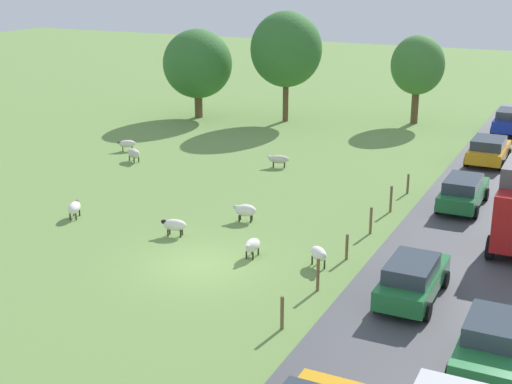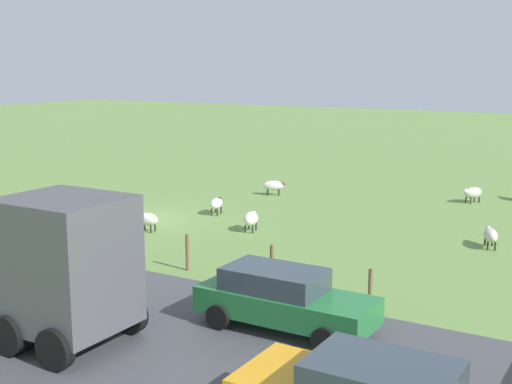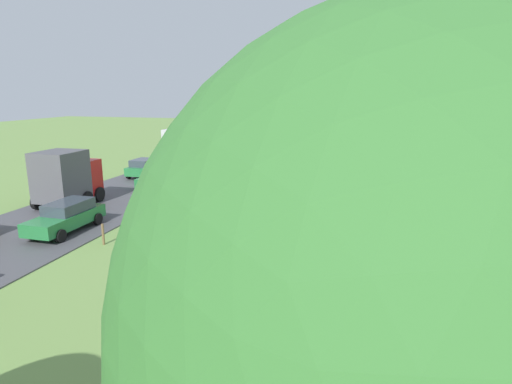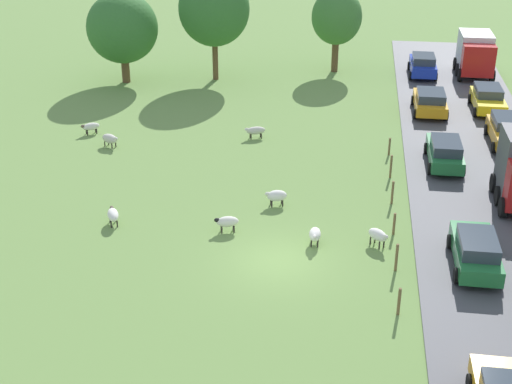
{
  "view_description": "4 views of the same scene",
  "coord_description": "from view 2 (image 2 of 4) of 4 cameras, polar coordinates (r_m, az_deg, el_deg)",
  "views": [
    {
      "loc": [
        13.27,
        -22.34,
        11.35
      ],
      "look_at": [
        -0.48,
        5.94,
        1.24
      ],
      "focal_mm": 50.31,
      "sensor_mm": 36.0,
      "label": 1
    },
    {
      "loc": [
        22.25,
        19.18,
        6.61
      ],
      "look_at": [
        -2.18,
        4.61,
        1.33
      ],
      "focal_mm": 47.64,
      "sensor_mm": 36.0,
      "label": 2
    },
    {
      "loc": [
        -7.34,
        29.67,
        7.24
      ],
      "look_at": [
        -0.45,
        4.37,
        1.08
      ],
      "focal_mm": 30.25,
      "sensor_mm": 36.0,
      "label": 3
    },
    {
      "loc": [
        2.86,
        -26.7,
        16.04
      ],
      "look_at": [
        -1.49,
        3.68,
        1.42
      ],
      "focal_mm": 51.04,
      "sensor_mm": 36.0,
      "label": 4
    }
  ],
  "objects": [
    {
      "name": "sheep_4",
      "position": [
        27.52,
        -0.44,
        -2.26
      ],
      "size": [
        1.15,
        0.81,
        0.81
      ],
      "color": "white",
      "rests_on": "ground_plane"
    },
    {
      "name": "fence_post_5",
      "position": [
        19.49,
        9.57,
        -7.84
      ],
      "size": [
        0.12,
        0.12,
        1.04
      ],
      "primitive_type": "cylinder",
      "color": "brown",
      "rests_on": "ground_plane"
    },
    {
      "name": "fence_post_1",
      "position": [
        26.6,
        -16.87,
        -2.94
      ],
      "size": [
        0.12,
        0.12,
        1.26
      ],
      "primitive_type": "cylinder",
      "color": "brown",
      "rests_on": "ground_plane"
    },
    {
      "name": "sheep_3",
      "position": [
        34.94,
        17.74,
        -0.05
      ],
      "size": [
        1.23,
        1.0,
        0.78
      ],
      "color": "beige",
      "rests_on": "ground_plane"
    },
    {
      "name": "sheep_5",
      "position": [
        27.9,
        -9.12,
        -2.27
      ],
      "size": [
        0.55,
        1.08,
        0.76
      ],
      "color": "white",
      "rests_on": "ground_plane"
    },
    {
      "name": "fence_post_2",
      "position": [
        24.42,
        -11.8,
        -4.11
      ],
      "size": [
        0.12,
        0.12,
        1.07
      ],
      "primitive_type": "cylinder",
      "color": "brown",
      "rests_on": "ground_plane"
    },
    {
      "name": "sheep_2",
      "position": [
        26.48,
        19.09,
        -3.44
      ],
      "size": [
        1.31,
        0.86,
        0.73
      ],
      "color": "beige",
      "rests_on": "ground_plane"
    },
    {
      "name": "sheep_6",
      "position": [
        35.25,
        1.49,
        0.54
      ],
      "size": [
        0.9,
        1.21,
        0.76
      ],
      "color": "white",
      "rests_on": "ground_plane"
    },
    {
      "name": "truck_0",
      "position": [
        17.04,
        -16.76,
        -5.97
      ],
      "size": [
        2.73,
        3.94,
        3.57
      ],
      "color": "#B21919",
      "rests_on": "road_strip"
    },
    {
      "name": "fence_post_3",
      "position": [
        22.42,
        -5.78,
        -5.06
      ],
      "size": [
        0.12,
        0.12,
        1.22
      ],
      "primitive_type": "cylinder",
      "color": "brown",
      "rests_on": "ground_plane"
    },
    {
      "name": "fence_post_4",
      "position": [
        20.74,
        1.33,
        -6.19
      ],
      "size": [
        0.12,
        0.12,
        1.29
      ],
      "primitive_type": "cylinder",
      "color": "brown",
      "rests_on": "ground_plane"
    },
    {
      "name": "sheep_0",
      "position": [
        25.72,
        -12.63,
        -3.37
      ],
      "size": [
        1.07,
        1.07,
        0.81
      ],
      "color": "white",
      "rests_on": "ground_plane"
    },
    {
      "name": "ground_plane",
      "position": [
        30.11,
        -9.71,
        -2.32
      ],
      "size": [
        160.0,
        160.0,
        0.0
      ],
      "primitive_type": "plane",
      "color": "#6B8E47"
    },
    {
      "name": "sheep_7",
      "position": [
        30.69,
        -3.35,
        -0.98
      ],
      "size": [
        1.18,
        0.76,
        0.76
      ],
      "color": "silver",
      "rests_on": "ground_plane"
    },
    {
      "name": "car_2",
      "position": [
        17.28,
        2.28,
        -8.89
      ],
      "size": [
        1.94,
        4.54,
        1.55
      ],
      "color": "#237238",
      "rests_on": "road_strip"
    }
  ]
}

